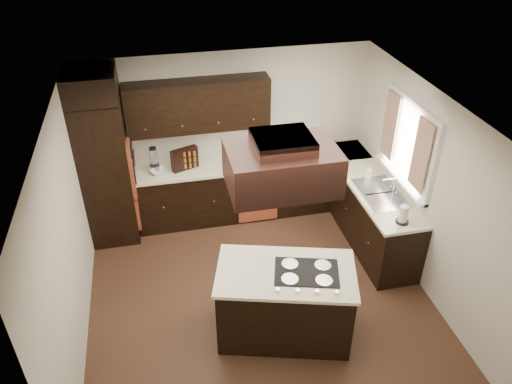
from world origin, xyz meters
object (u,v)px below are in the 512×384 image
Objects in this scene: range_hood at (282,168)px; oven_column at (107,171)px; island at (285,304)px; spice_rack at (185,159)px.

oven_column is at bearing 129.74° from range_hood.
island is 1.39× the size of range_hood.
island is at bearing -65.14° from range_hood.
oven_column is 3.12m from island.
range_hood is (-0.05, 0.12, 1.72)m from island.
island is at bearing -50.87° from oven_column.
spice_rack is (-0.84, 2.43, 0.64)m from island.
island is 3.69× the size of spice_rack.
spice_rack reaches higher than island.
range_hood is at bearing -92.62° from spice_rack.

